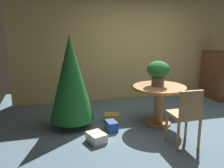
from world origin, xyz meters
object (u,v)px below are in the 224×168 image
flower_vase (158,71)px  gift_box_cream (96,138)px  wooden_chair_near (186,114)px  holiday_tree (71,78)px  round_dining_table (159,97)px  wooden_cabinet (218,75)px  gift_box_blue (111,126)px  gift_box_gold (112,117)px

flower_vase → gift_box_cream: bearing=-158.8°
wooden_chair_near → holiday_tree: holiday_tree is taller
round_dining_table → wooden_cabinet: wooden_cabinet is taller
holiday_tree → wooden_chair_near: bearing=-38.2°
holiday_tree → gift_box_cream: bearing=-68.3°
gift_box_blue → gift_box_gold: 0.45m
gift_box_gold → gift_box_blue: bearing=-105.6°
flower_vase → gift_box_gold: bearing=159.2°
flower_vase → gift_box_gold: size_ratio=1.41×
holiday_tree → gift_box_blue: (0.65, -0.40, -0.83)m
flower_vase → gift_box_cream: 1.67m
wooden_chair_near → gift_box_gold: (-0.82, 1.30, -0.46)m
gift_box_blue → gift_box_cream: size_ratio=0.73×
flower_vase → gift_box_gold: 1.29m
holiday_tree → wooden_cabinet: holiday_tree is taller
gift_box_cream → gift_box_gold: size_ratio=1.14×
round_dining_table → gift_box_blue: bearing=-175.6°
gift_box_blue → gift_box_gold: (0.12, 0.44, -0.01)m
gift_box_blue → gift_box_cream: 0.51m
flower_vase → gift_box_cream: (-1.28, -0.50, -0.95)m
flower_vase → wooden_cabinet: (2.26, 1.18, -0.42)m
gift_box_blue → gift_box_cream: gift_box_blue is taller
gift_box_cream → gift_box_gold: 0.93m
gift_box_gold → wooden_cabinet: wooden_cabinet is taller
flower_vase → wooden_chair_near: flower_vase is taller
round_dining_table → wooden_chair_near: size_ratio=1.06×
holiday_tree → gift_box_blue: holiday_tree is taller
round_dining_table → holiday_tree: size_ratio=0.58×
wooden_cabinet → holiday_tree: bearing=-166.6°
wooden_chair_near → wooden_cabinet: wooden_cabinet is taller
holiday_tree → gift_box_cream: 1.18m
gift_box_gold → gift_box_cream: bearing=-120.3°
round_dining_table → gift_box_blue: round_dining_table is taller
flower_vase → holiday_tree: holiday_tree is taller
flower_vase → holiday_tree: size_ratio=0.27×
gift_box_gold → wooden_cabinet: size_ratio=0.27×
gift_box_cream → wooden_cabinet: (3.54, 1.68, 0.53)m
round_dining_table → gift_box_gold: (-0.82, 0.37, -0.46)m
flower_vase → gift_box_blue: size_ratio=1.70×
flower_vase → wooden_cabinet: size_ratio=0.39×
flower_vase → gift_box_blue: flower_vase is taller
holiday_tree → gift_box_gold: bearing=3.0°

